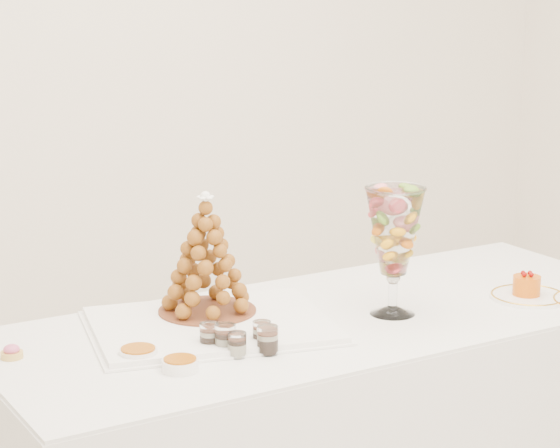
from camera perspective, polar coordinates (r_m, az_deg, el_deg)
buffet_table at (r=3.14m, az=2.75°, el=-11.12°), size 1.96×0.90×0.73m
lace_tray at (r=2.90m, az=-3.60°, el=-5.31°), size 0.68×0.55×0.02m
macaron_vase at (r=2.97m, az=5.99°, el=-0.46°), size 0.16×0.16×0.35m
cake_plate at (r=3.23m, az=12.85°, el=-3.72°), size 0.22×0.22×0.01m
pink_tart at (r=2.76m, az=-13.84°, el=-6.53°), size 0.06×0.06×0.03m
verrine_a at (r=2.74m, az=-3.69°, el=-5.88°), size 0.06×0.06×0.07m
verrine_b at (r=2.72m, az=-2.87°, el=-5.98°), size 0.06×0.06×0.07m
verrine_c at (r=2.76m, az=-0.95°, el=-5.74°), size 0.06×0.06×0.06m
verrine_d at (r=2.69m, az=-2.26°, el=-6.32°), size 0.06×0.06×0.06m
verrine_e at (r=2.71m, az=-0.66°, el=-6.08°), size 0.06×0.06×0.07m
ramekin_back at (r=2.69m, az=-7.42°, el=-6.80°), size 0.09×0.09×0.03m
ramekin_front at (r=2.61m, az=-5.24°, el=-7.35°), size 0.09×0.09×0.03m
croquembouche at (r=2.93m, az=-3.87°, el=-1.58°), size 0.27×0.27×0.33m
mousse_cake at (r=3.22m, az=12.76°, el=-3.13°), size 0.08×0.08×0.07m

